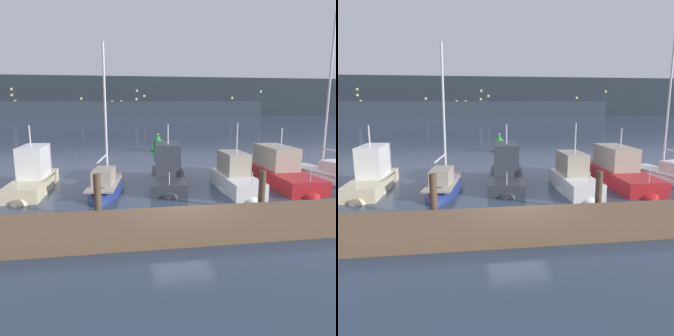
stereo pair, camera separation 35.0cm
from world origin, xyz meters
The scene contains 12 objects.
ground_plane centered at (0.00, 0.00, 0.00)m, with size 400.00×400.00×0.00m, color #2D3D51.
dock centered at (0.00, -2.06, 0.23)m, with size 27.94×2.80×0.45m, color brown.
mooring_pile_1 centered at (-3.33, -0.41, 0.90)m, with size 0.28×0.28×1.79m, color #4C3D2D.
mooring_pile_2 centered at (3.33, -0.41, 0.85)m, with size 0.28×0.28×1.70m, color #4C3D2D.
motorboat_berth_2 centered at (-6.84, 4.61, 0.38)m, with size 1.92×5.66×4.00m.
sailboat_berth_3 centered at (-3.12, 3.70, 0.13)m, with size 2.29×5.54×8.07m.
motorboat_berth_4 centered at (0.21, 4.68, 0.37)m, with size 2.71×6.10×3.98m.
motorboat_berth_5 centered at (3.47, 2.96, 0.34)m, with size 1.73×4.88×4.03m.
motorboat_berth_6 centered at (6.54, 4.19, 0.33)m, with size 2.33×7.10×3.73m.
sailboat_berth_7 centered at (9.74, 4.28, 0.12)m, with size 3.12×6.72×10.01m.
channel_buoy centered at (1.37, 17.73, 0.60)m, with size 1.34×1.34×1.69m.
hillside_backdrop centered at (-2.59, 116.65, 6.62)m, with size 240.00×23.00×14.33m.
Camera 2 is at (-2.25, -12.77, 4.38)m, focal length 35.00 mm.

